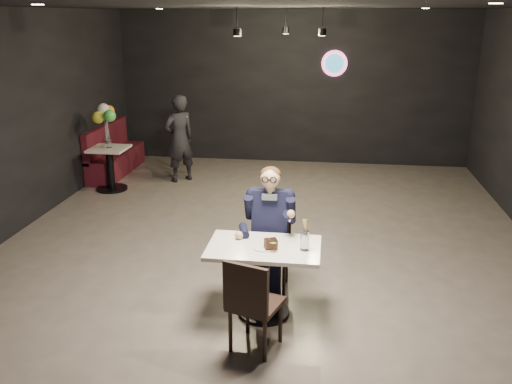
# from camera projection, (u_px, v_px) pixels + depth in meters

# --- Properties ---
(floor) EXTENTS (9.00, 9.00, 0.00)m
(floor) POSITION_uv_depth(u_px,v_px,m) (265.00, 249.00, 7.03)
(floor) COLOR slate
(floor) RESTS_ON ground
(wall_sign) EXTENTS (0.50, 0.06, 0.50)m
(wall_sign) POSITION_uv_depth(u_px,v_px,m) (334.00, 63.00, 10.51)
(wall_sign) COLOR pink
(wall_sign) RESTS_ON floor
(pendant_lights) EXTENTS (1.40, 1.20, 0.36)m
(pendant_lights) POSITION_uv_depth(u_px,v_px,m) (283.00, 16.00, 8.02)
(pendant_lights) COLOR black
(pendant_lights) RESTS_ON floor
(main_table) EXTENTS (1.10, 0.70, 0.75)m
(main_table) POSITION_uv_depth(u_px,v_px,m) (264.00, 280.00, 5.40)
(main_table) COLOR white
(main_table) RESTS_ON floor
(chair_far) EXTENTS (0.42, 0.46, 0.92)m
(chair_far) POSITION_uv_depth(u_px,v_px,m) (270.00, 250.00, 5.89)
(chair_far) COLOR black
(chair_far) RESTS_ON floor
(chair_near) EXTENTS (0.54, 0.57, 0.92)m
(chair_near) POSITION_uv_depth(u_px,v_px,m) (256.00, 302.00, 4.83)
(chair_near) COLOR black
(chair_near) RESTS_ON floor
(seated_man) EXTENTS (0.60, 0.80, 1.44)m
(seated_man) POSITION_uv_depth(u_px,v_px,m) (270.00, 228.00, 5.81)
(seated_man) COLOR black
(seated_man) RESTS_ON floor
(dessert_plate) EXTENTS (0.21, 0.21, 0.01)m
(dessert_plate) POSITION_uv_depth(u_px,v_px,m) (264.00, 248.00, 5.23)
(dessert_plate) COLOR white
(dessert_plate) RESTS_ON main_table
(cake_slice) EXTENTS (0.14, 0.13, 0.08)m
(cake_slice) POSITION_uv_depth(u_px,v_px,m) (271.00, 244.00, 5.20)
(cake_slice) COLOR black
(cake_slice) RESTS_ON dessert_plate
(mint_leaf) EXTENTS (0.07, 0.04, 0.01)m
(mint_leaf) POSITION_uv_depth(u_px,v_px,m) (273.00, 243.00, 5.13)
(mint_leaf) COLOR #2C8732
(mint_leaf) RESTS_ON cake_slice
(sundae_glass) EXTENTS (0.09, 0.09, 0.19)m
(sundae_glass) POSITION_uv_depth(u_px,v_px,m) (305.00, 240.00, 5.17)
(sundae_glass) COLOR silver
(sundae_glass) RESTS_ON main_table
(wafer_cone) EXTENTS (0.08, 0.08, 0.13)m
(wafer_cone) POSITION_uv_depth(u_px,v_px,m) (306.00, 226.00, 5.13)
(wafer_cone) COLOR #DEB55B
(wafer_cone) RESTS_ON sundae_glass
(booth_bench) EXTENTS (0.47, 1.86, 0.93)m
(booth_bench) POSITION_uv_depth(u_px,v_px,m) (116.00, 149.00, 10.27)
(booth_bench) COLOR #4F111B
(booth_bench) RESTS_ON floor
(side_table) EXTENTS (0.61, 0.61, 0.76)m
(side_table) POSITION_uv_depth(u_px,v_px,m) (111.00, 168.00, 9.32)
(side_table) COLOR white
(side_table) RESTS_ON floor
(balloon_vase) EXTENTS (0.10, 0.10, 0.16)m
(balloon_vase) POSITION_uv_depth(u_px,v_px,m) (108.00, 143.00, 9.18)
(balloon_vase) COLOR silver
(balloon_vase) RESTS_ON side_table
(balloon_bunch) EXTENTS (0.37, 0.37, 0.61)m
(balloon_bunch) POSITION_uv_depth(u_px,v_px,m) (106.00, 121.00, 9.06)
(balloon_bunch) COLOR yellow
(balloon_bunch) RESTS_ON balloon_vase
(passerby) EXTENTS (0.67, 0.67, 1.57)m
(passerby) POSITION_uv_depth(u_px,v_px,m) (179.00, 139.00, 9.71)
(passerby) COLOR black
(passerby) RESTS_ON floor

